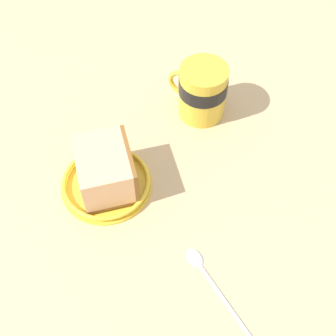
{
  "coord_description": "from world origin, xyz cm",
  "views": [
    {
      "loc": [
        -13.7,
        -39.12,
        55.79
      ],
      "look_at": [
        0.22,
        -4.71,
        3.0
      ],
      "focal_mm": 47.67,
      "sensor_mm": 36.0,
      "label": 1
    }
  ],
  "objects_px": {
    "small_plate": "(106,183)",
    "cake_slice": "(105,169)",
    "tea_mug": "(202,90)",
    "teaspoon": "(205,272)"
  },
  "relations": [
    {
      "from": "small_plate",
      "to": "cake_slice",
      "type": "relative_size",
      "value": 1.31
    },
    {
      "from": "cake_slice",
      "to": "tea_mug",
      "type": "relative_size",
      "value": 1.11
    },
    {
      "from": "cake_slice",
      "to": "teaspoon",
      "type": "height_order",
      "value": "cake_slice"
    },
    {
      "from": "tea_mug",
      "to": "teaspoon",
      "type": "xyz_separation_m",
      "value": [
        -0.11,
        -0.26,
        -0.05
      ]
    },
    {
      "from": "tea_mug",
      "to": "teaspoon",
      "type": "height_order",
      "value": "tea_mug"
    },
    {
      "from": "cake_slice",
      "to": "teaspoon",
      "type": "xyz_separation_m",
      "value": [
        0.08,
        -0.18,
        -0.04
      ]
    },
    {
      "from": "small_plate",
      "to": "tea_mug",
      "type": "xyz_separation_m",
      "value": [
        0.19,
        0.08,
        0.04
      ]
    },
    {
      "from": "small_plate",
      "to": "cake_slice",
      "type": "height_order",
      "value": "cake_slice"
    },
    {
      "from": "cake_slice",
      "to": "teaspoon",
      "type": "distance_m",
      "value": 0.2
    },
    {
      "from": "cake_slice",
      "to": "tea_mug",
      "type": "distance_m",
      "value": 0.21
    }
  ]
}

